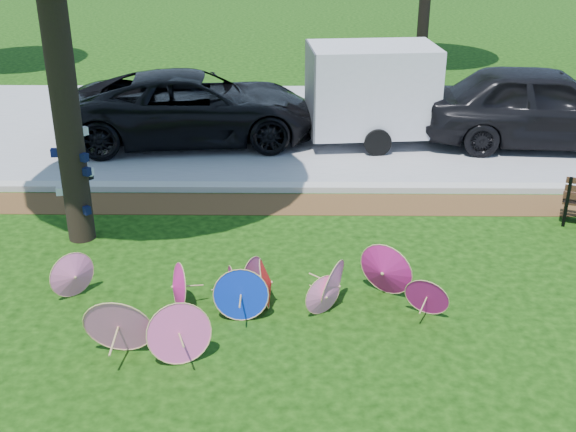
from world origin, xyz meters
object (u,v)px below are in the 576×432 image
Objects in this scene: dark_pickup at (543,106)px; parasol_pile at (244,294)px; black_van at (195,107)px; cargo_trailer at (372,89)px.

parasol_pile is at bearing 144.26° from dark_pickup.
dark_pickup is at bearing -97.84° from black_van.
cargo_trailer reaches higher than black_van.
cargo_trailer is at bearing 92.30° from dark_pickup.
cargo_trailer reaches higher than dark_pickup.
dark_pickup is 1.95× the size of cargo_trailer.
parasol_pile is 1.04× the size of dark_pickup.
parasol_pile is at bearing -173.96° from black_van.
dark_pickup reaches higher than black_van.
cargo_trailer is (2.40, 7.53, 0.89)m from parasol_pile.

